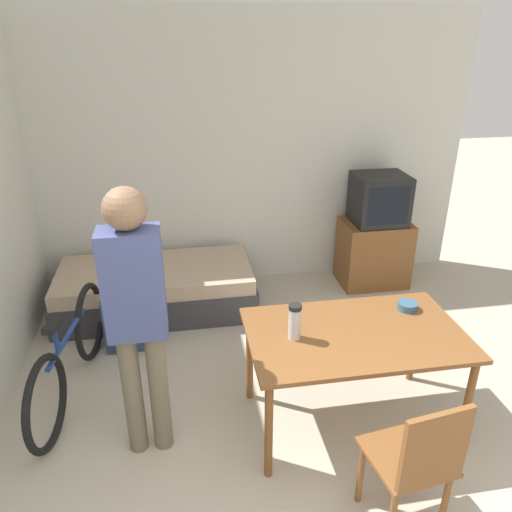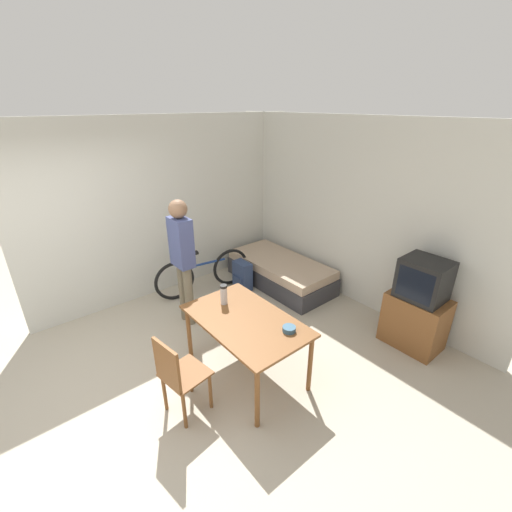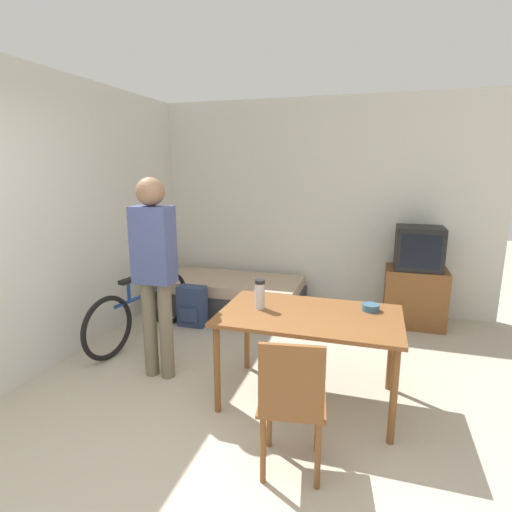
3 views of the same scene
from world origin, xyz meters
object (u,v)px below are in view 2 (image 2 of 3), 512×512
object	(u,v)px
bicycle	(204,273)
person_standing	(182,254)
tv	(418,307)
mate_bowl	(289,329)
daybed	(280,272)
wooden_chair	(178,374)
dining_table	(245,325)
backpack	(242,276)
thermos_flask	(224,293)

from	to	relation	value
bicycle	person_standing	distance (m)	1.10
tv	bicycle	size ratio (longest dim) A/B	0.74
mate_bowl	bicycle	bearing A→B (deg)	170.08
daybed	wooden_chair	distance (m)	2.96
dining_table	person_standing	bearing A→B (deg)	179.96
tv	person_standing	xyz separation A→B (m)	(-2.27, -1.95, 0.49)
tv	backpack	bearing A→B (deg)	-162.34
wooden_chair	dining_table	bearing A→B (deg)	92.85
dining_table	backpack	xyz separation A→B (m)	(-1.57, 1.15, -0.42)
bicycle	person_standing	size ratio (longest dim) A/B	0.91
dining_table	bicycle	size ratio (longest dim) A/B	0.87
mate_bowl	person_standing	bearing A→B (deg)	-173.30
bicycle	thermos_flask	xyz separation A→B (m)	(1.50, -0.62, 0.54)
tv	wooden_chair	size ratio (longest dim) A/B	1.31
thermos_flask	backpack	bearing A→B (deg)	135.56
dining_table	mate_bowl	distance (m)	0.50
person_standing	thermos_flask	size ratio (longest dim) A/B	7.39
tv	backpack	distance (m)	2.65
daybed	person_standing	world-z (taller)	person_standing
tv	dining_table	xyz separation A→B (m)	(-0.94, -1.95, 0.11)
bicycle	backpack	xyz separation A→B (m)	(0.33, 0.53, -0.09)
thermos_flask	daybed	bearing A→B (deg)	117.32
wooden_chair	bicycle	distance (m)	2.45
tv	person_standing	world-z (taller)	person_standing
daybed	backpack	xyz separation A→B (m)	(-0.26, -0.62, 0.02)
tv	mate_bowl	distance (m)	1.82
daybed	backpack	world-z (taller)	backpack
backpack	wooden_chair	bearing A→B (deg)	-51.05
daybed	person_standing	distance (m)	1.95
daybed	thermos_flask	xyz separation A→B (m)	(0.91, -1.77, 0.65)
dining_table	mate_bowl	world-z (taller)	mate_bowl
wooden_chair	mate_bowl	size ratio (longest dim) A/B	6.69
bicycle	thermos_flask	world-z (taller)	thermos_flask
tv	thermos_flask	world-z (taller)	tv
daybed	thermos_flask	size ratio (longest dim) A/B	7.78
tv	bicycle	distance (m)	3.14
thermos_flask	mate_bowl	bearing A→B (deg)	13.72
bicycle	thermos_flask	size ratio (longest dim) A/B	6.69
dining_table	person_standing	distance (m)	1.39
tv	thermos_flask	distance (m)	2.38
dining_table	bicycle	world-z (taller)	dining_table
tv	dining_table	size ratio (longest dim) A/B	0.86
daybed	backpack	distance (m)	0.67
person_standing	dining_table	bearing A→B (deg)	-0.04
thermos_flask	wooden_chair	bearing A→B (deg)	-62.39
tv	mate_bowl	world-z (taller)	tv
wooden_chair	person_standing	distance (m)	1.70
thermos_flask	backpack	xyz separation A→B (m)	(-1.17, 1.15, -0.63)
daybed	wooden_chair	bearing A→B (deg)	-62.58
daybed	bicycle	distance (m)	1.30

